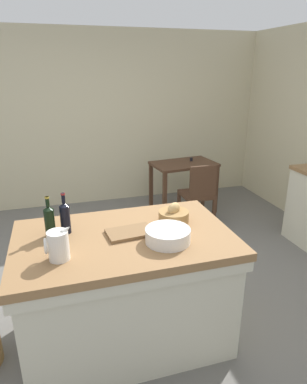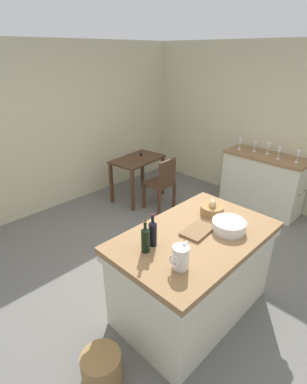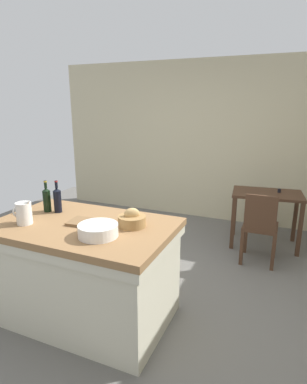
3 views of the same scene
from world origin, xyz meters
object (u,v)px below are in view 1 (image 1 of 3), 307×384
island_table (126,285)px  wash_bowl (168,235)px  writing_desk (184,171)px  bread_basket (174,215)px  wooden_chair (198,194)px  pitcher (58,245)px  wine_bottle_dark (65,217)px  cutting_board (130,232)px  wine_bottle_amber (50,220)px

island_table → wash_bowl: size_ratio=4.98×
writing_desk → bread_basket: bread_basket is taller
wooden_chair → pitcher: size_ratio=3.89×
island_table → wooden_chair: island_table is taller
bread_basket → wine_bottle_dark: 0.81m
pitcher → island_table: bearing=23.5°
writing_desk → wash_bowl: (-1.08, -2.45, 0.33)m
cutting_board → wine_bottle_amber: 0.57m
wash_bowl → wine_bottle_dark: wine_bottle_dark is taller
island_table → writing_desk: 2.65m
wooden_chair → wine_bottle_dark: (-1.73, -1.52, 0.54)m
bread_basket → cutting_board: size_ratio=0.71×
wooden_chair → pitcher: pitcher is taller
pitcher → bread_basket: pitcher is taller
island_table → wash_bowl: bearing=-33.0°
island_table → wash_bowl: 0.57m
island_table → wine_bottle_dark: 0.69m
bread_basket → wine_bottle_dark: (-0.81, 0.05, 0.07)m
writing_desk → cutting_board: bearing=-120.0°
wooden_chair → writing_desk: bearing=88.3°
island_table → writing_desk: size_ratio=1.62×
wash_bowl → bread_basket: (0.15, 0.29, 0.01)m
writing_desk → pitcher: 3.09m
wash_bowl → wine_bottle_dark: bearing=152.8°
bread_basket → cutting_board: bearing=-164.7°
writing_desk → wooden_chair: 0.61m
pitcher → wine_bottle_amber: 0.34m
wooden_chair → cutting_board: size_ratio=2.74×
writing_desk → wine_bottle_dark: size_ratio=3.13×
pitcher → wash_bowl: (0.72, 0.02, -0.05)m
writing_desk → wash_bowl: 2.70m
writing_desk → wash_bowl: size_ratio=3.07×
cutting_board → wash_bowl: bearing=-39.8°
island_table → wash_bowl: (0.27, -0.18, 0.47)m
cutting_board → wine_bottle_amber: (-0.55, 0.13, 0.11)m
cutting_board → wine_bottle_dark: 0.48m
wooden_chair → wine_bottle_amber: 2.46m
island_table → wine_bottle_dark: wine_bottle_dark is taller
bread_basket → cutting_board: bread_basket is taller
wine_bottle_amber → pitcher: bearing=-82.1°
writing_desk → wine_bottle_amber: wine_bottle_amber is taller
pitcher → wash_bowl: size_ratio=0.74×
cutting_board → wine_bottle_dark: wine_bottle_dark is taller
wash_bowl → wine_bottle_amber: size_ratio=1.04×
wooden_chair → wash_bowl: size_ratio=2.89×
cutting_board → wine_bottle_dark: size_ratio=1.07×
island_table → cutting_board: size_ratio=4.73×
writing_desk → cutting_board: 2.63m
wooden_chair → wine_bottle_dark: 2.36m
pitcher → cutting_board: size_ratio=0.70×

